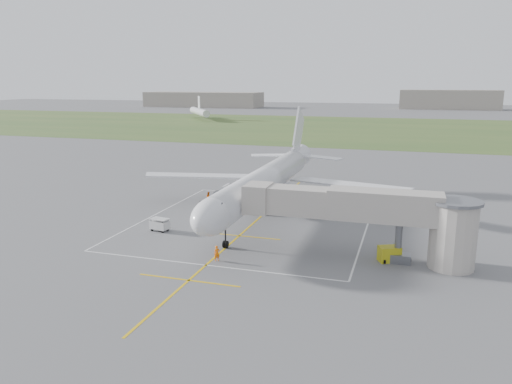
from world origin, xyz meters
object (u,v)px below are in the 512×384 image
(baggage_cart, at_px, (160,225))
(ramp_worker_nose, at_px, (217,253))
(gpu_unit, at_px, (389,254))
(airliner, at_px, (265,182))
(jet_bridge, at_px, (376,215))
(ramp_worker_wing, at_px, (209,197))

(baggage_cart, bearing_deg, ramp_worker_nose, -24.73)
(gpu_unit, xyz_separation_m, baggage_cart, (-27.04, 2.54, 0.02))
(airliner, xyz_separation_m, baggage_cart, (-9.83, -11.73, -3.60))
(gpu_unit, relative_size, ramp_worker_nose, 1.56)
(jet_bridge, xyz_separation_m, baggage_cart, (-25.56, 2.52, -3.96))
(jet_bridge, height_order, gpu_unit, jet_bridge)
(ramp_worker_nose, bearing_deg, ramp_worker_wing, 85.71)
(jet_bridge, height_order, ramp_worker_nose, jet_bridge)
(airliner, relative_size, baggage_cart, 19.26)
(gpu_unit, relative_size, baggage_cart, 1.01)
(gpu_unit, distance_m, ramp_worker_wing, 32.00)
(ramp_worker_nose, bearing_deg, jet_bridge, -10.44)
(baggage_cart, xyz_separation_m, ramp_worker_wing, (0.20, 14.88, 0.05))
(jet_bridge, distance_m, baggage_cart, 25.98)
(baggage_cart, relative_size, ramp_worker_wing, 1.45)
(gpu_unit, bearing_deg, ramp_worker_wing, 122.49)
(gpu_unit, xyz_separation_m, ramp_worker_nose, (-16.60, -5.00, 0.02))
(airliner, bearing_deg, ramp_worker_wing, 161.86)
(jet_bridge, xyz_separation_m, gpu_unit, (1.48, -0.02, -3.97))
(airliner, relative_size, ramp_worker_nose, 29.57)
(jet_bridge, distance_m, ramp_worker_nose, 16.42)
(airliner, distance_m, jet_bridge, 21.22)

